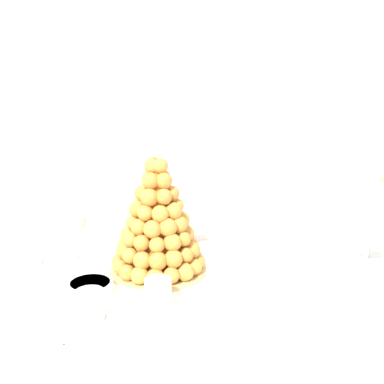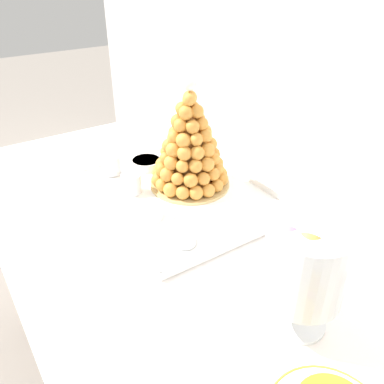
# 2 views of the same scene
# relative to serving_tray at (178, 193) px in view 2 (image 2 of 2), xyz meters

# --- Properties ---
(buffet_table) EXTENTS (1.62, 0.86, 0.76)m
(buffet_table) POSITION_rel_serving_tray_xyz_m (0.18, -0.05, -0.09)
(buffet_table) COLOR brown
(buffet_table) RESTS_ON ground_plane
(serving_tray) EXTENTS (0.57, 0.44, 0.02)m
(serving_tray) POSITION_rel_serving_tray_xyz_m (0.00, 0.00, 0.00)
(serving_tray) COLOR white
(serving_tray) RESTS_ON buffet_table
(croquembouche) EXTENTS (0.23, 0.23, 0.32)m
(croquembouche) POSITION_rel_serving_tray_xyz_m (-0.02, 0.05, 0.13)
(croquembouche) COLOR tan
(croquembouche) RESTS_ON serving_tray
(dessert_cup_left) EXTENTS (0.06, 0.06, 0.06)m
(dessert_cup_left) POSITION_rel_serving_tray_xyz_m (-0.21, -0.11, 0.03)
(dessert_cup_left) COLOR silver
(dessert_cup_left) RESTS_ON serving_tray
(dessert_cup_mid_left) EXTENTS (0.06, 0.06, 0.06)m
(dessert_cup_mid_left) POSITION_rel_serving_tray_xyz_m (-0.07, -0.11, 0.03)
(dessert_cup_mid_left) COLOR silver
(dessert_cup_mid_left) RESTS_ON serving_tray
(dessert_cup_centre) EXTENTS (0.05, 0.05, 0.05)m
(dessert_cup_centre) POSITION_rel_serving_tray_xyz_m (0.08, -0.12, 0.02)
(dessert_cup_centre) COLOR silver
(dessert_cup_centre) RESTS_ON serving_tray
(dessert_cup_mid_right) EXTENTS (0.05, 0.05, 0.06)m
(dessert_cup_mid_right) POSITION_rel_serving_tray_xyz_m (0.21, -0.11, 0.03)
(dessert_cup_mid_right) COLOR silver
(dessert_cup_mid_right) RESTS_ON serving_tray
(creme_brulee_ramekin) EXTENTS (0.10, 0.10, 0.03)m
(creme_brulee_ramekin) POSITION_rel_serving_tray_xyz_m (-0.19, -0.00, 0.02)
(creme_brulee_ramekin) COLOR white
(creme_brulee_ramekin) RESTS_ON serving_tray
(macaron_goblet) EXTENTS (0.14, 0.14, 0.23)m
(macaron_goblet) POSITION_rel_serving_tray_xyz_m (0.51, -0.06, 0.13)
(macaron_goblet) COLOR white
(macaron_goblet) RESTS_ON buffet_table
(wine_glass) EXTENTS (0.07, 0.07, 0.14)m
(wine_glass) POSITION_rel_serving_tray_xyz_m (-0.19, 0.20, 0.10)
(wine_glass) COLOR silver
(wine_glass) RESTS_ON buffet_table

